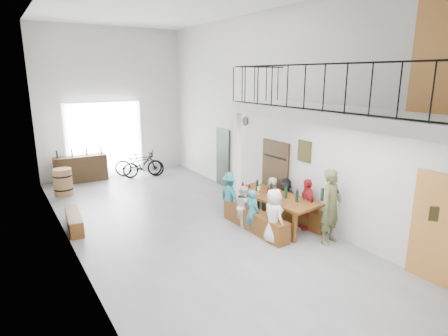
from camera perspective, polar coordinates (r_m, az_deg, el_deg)
floor at (r=9.89m, az=-5.88°, el=-8.58°), size 12.00×12.00×0.00m
room_walls at (r=9.14m, az=-6.44°, el=12.46°), size 12.00×12.00×12.00m
gateway_portal at (r=14.81m, az=-17.68°, el=4.09°), size 2.80×0.08×2.80m
right_wall_decor at (r=9.44m, az=13.96°, el=1.08°), size 0.07×8.28×5.07m
balcony at (r=7.88m, az=17.37°, el=7.36°), size 1.52×5.62×4.00m
tasting_table at (r=9.69m, az=7.70°, el=-4.66°), size 1.27×2.52×0.79m
bench_inner at (r=9.45m, az=4.67°, el=-7.97°), size 0.41×2.23×0.51m
bench_wall at (r=10.16m, az=10.42°, el=-6.61°), size 0.40×2.18×0.50m
tableware at (r=9.68m, az=7.06°, el=-3.26°), size 0.65×1.59×0.35m
side_bench at (r=10.24m, az=-21.86°, el=-7.55°), size 0.44×1.46×0.40m
oak_barrel at (r=13.09m, az=-23.33°, el=-1.98°), size 0.59×0.59×0.87m
serving_counter at (r=14.50m, az=-20.95°, el=-0.12°), size 1.82×0.58×0.95m
counter_bottles at (r=14.38m, az=-21.16°, el=2.27°), size 1.56×0.13×0.28m
guest_left_a at (r=8.74m, az=7.57°, el=-7.24°), size 0.44×0.65×1.28m
guest_left_b at (r=9.23m, az=4.33°, el=-6.57°), size 0.37×0.46×1.10m
guest_left_c at (r=9.61m, az=3.00°, el=-5.80°), size 0.52×0.60×1.06m
guest_left_d at (r=10.05m, az=1.09°, el=-4.22°), size 0.51×0.85×1.29m
guest_right_a at (r=9.62m, az=12.49°, el=-5.37°), size 0.60×0.83×1.30m
guest_right_b at (r=10.21m, az=9.30°, el=-4.57°), size 0.61×1.10×1.13m
guest_right_c at (r=10.65m, az=7.34°, el=-4.04°), size 0.45×0.57×1.01m
host_standing at (r=8.90m, az=16.01°, el=-5.67°), size 0.72×0.56×1.75m
potted_plant at (r=11.30m, az=4.54°, el=-4.59°), size 0.36×0.32×0.38m
bicycle_near at (r=14.63m, az=-12.77°, el=0.64°), size 1.94×1.48×0.98m
bicycle_far at (r=14.53m, az=-12.27°, el=0.47°), size 1.56×0.50×0.93m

